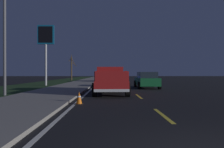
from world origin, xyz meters
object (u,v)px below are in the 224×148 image
object	(u,v)px
street_light_near	(9,21)
traffic_cone_near	(79,98)
pickup_truck	(110,80)
gas_price_sign	(46,40)
bare_tree_far	(72,68)
sedan_blue	(109,77)
sedan_green	(147,80)

from	to	relation	value
street_light_near	traffic_cone_near	bearing A→B (deg)	-127.31
pickup_truck	traffic_cone_near	xyz separation A→B (m)	(-5.11, 1.43, -0.63)
gas_price_sign	bare_tree_far	xyz separation A→B (m)	(17.63, 0.27, -2.68)
pickup_truck	sedan_blue	xyz separation A→B (m)	(18.61, 0.02, -0.13)
gas_price_sign	street_light_near	world-z (taller)	street_light_near
gas_price_sign	bare_tree_far	world-z (taller)	gas_price_sign
street_light_near	traffic_cone_near	world-z (taller)	street_light_near
pickup_truck	sedan_green	world-z (taller)	pickup_truck
sedan_green	traffic_cone_near	xyz separation A→B (m)	(-10.20, 4.96, -0.50)
sedan_green	gas_price_sign	bearing A→B (deg)	68.85
gas_price_sign	street_light_near	xyz separation A→B (m)	(-10.60, -0.93, -0.47)
sedan_green	traffic_cone_near	world-z (taller)	sedan_green
street_light_near	bare_tree_far	xyz separation A→B (m)	(28.22, 1.21, -2.21)
sedan_blue	sedan_green	bearing A→B (deg)	-165.30
pickup_truck	street_light_near	bearing A→B (deg)	101.19
sedan_blue	bare_tree_far	size ratio (longest dim) A/B	0.85
gas_price_sign	bare_tree_far	distance (m)	17.83
sedan_blue	bare_tree_far	distance (m)	11.45
gas_price_sign	traffic_cone_near	distance (m)	16.38
pickup_truck	sedan_blue	size ratio (longest dim) A/B	1.24
sedan_blue	street_light_near	size ratio (longest dim) A/B	0.56
gas_price_sign	traffic_cone_near	xyz separation A→B (m)	(-14.43, -5.96, -4.97)
pickup_truck	traffic_cone_near	bearing A→B (deg)	164.32
pickup_truck	sedan_blue	world-z (taller)	pickup_truck
sedan_blue	traffic_cone_near	distance (m)	23.77
bare_tree_far	sedan_green	bearing A→B (deg)	-152.88
sedan_green	bare_tree_far	bearing A→B (deg)	27.12
sedan_green	traffic_cone_near	bearing A→B (deg)	154.08
pickup_truck	traffic_cone_near	world-z (taller)	pickup_truck
traffic_cone_near	sedan_green	bearing A→B (deg)	-25.92
street_light_near	bare_tree_far	distance (m)	28.33
pickup_truck	gas_price_sign	bearing A→B (deg)	38.44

